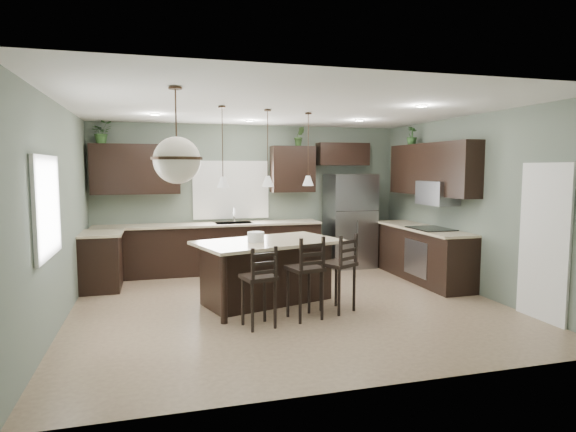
{
  "coord_description": "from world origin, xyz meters",
  "views": [
    {
      "loc": [
        -1.83,
        -6.55,
        1.97
      ],
      "look_at": [
        0.1,
        0.4,
        1.25
      ],
      "focal_mm": 30.0,
      "sensor_mm": 36.0,
      "label": 1
    }
  ],
  "objects_px": {
    "serving_dish": "(256,237)",
    "plant_back_left": "(102,132)",
    "bar_stool_left": "(259,286)",
    "refrigerator": "(350,221)",
    "kitchen_island": "(268,272)",
    "bar_stool_center": "(305,278)",
    "bar_stool_right": "(338,273)"
  },
  "relations": [
    {
      "from": "serving_dish",
      "to": "plant_back_left",
      "type": "xyz_separation_m",
      "value": [
        -2.24,
        2.45,
        1.6
      ]
    },
    {
      "from": "serving_dish",
      "to": "bar_stool_left",
      "type": "height_order",
      "value": "serving_dish"
    },
    {
      "from": "bar_stool_left",
      "to": "refrigerator",
      "type": "bearing_deg",
      "value": 38.98
    },
    {
      "from": "kitchen_island",
      "to": "plant_back_left",
      "type": "bearing_deg",
      "value": 118.72
    },
    {
      "from": "kitchen_island",
      "to": "plant_back_left",
      "type": "xyz_separation_m",
      "value": [
        -2.44,
        2.39,
        2.13
      ]
    },
    {
      "from": "bar_stool_left",
      "to": "bar_stool_center",
      "type": "distance_m",
      "value": 0.67
    },
    {
      "from": "kitchen_island",
      "to": "refrigerator",
      "type": "bearing_deg",
      "value": 27.81
    },
    {
      "from": "kitchen_island",
      "to": "serving_dish",
      "type": "relative_size",
      "value": 8.42
    },
    {
      "from": "serving_dish",
      "to": "bar_stool_center",
      "type": "distance_m",
      "value": 1.03
    },
    {
      "from": "bar_stool_center",
      "to": "plant_back_left",
      "type": "bearing_deg",
      "value": 117.08
    },
    {
      "from": "kitchen_island",
      "to": "bar_stool_right",
      "type": "distance_m",
      "value": 1.05
    },
    {
      "from": "refrigerator",
      "to": "kitchen_island",
      "type": "xyz_separation_m",
      "value": [
        -2.18,
        -2.15,
        -0.46
      ]
    },
    {
      "from": "kitchen_island",
      "to": "bar_stool_center",
      "type": "xyz_separation_m",
      "value": [
        0.29,
        -0.85,
        0.09
      ]
    },
    {
      "from": "refrigerator",
      "to": "bar_stool_center",
      "type": "relative_size",
      "value": 1.68
    },
    {
      "from": "bar_stool_left",
      "to": "bar_stool_center",
      "type": "relative_size",
      "value": 0.94
    },
    {
      "from": "kitchen_island",
      "to": "bar_stool_left",
      "type": "height_order",
      "value": "bar_stool_left"
    },
    {
      "from": "kitchen_island",
      "to": "serving_dish",
      "type": "bearing_deg",
      "value": -180.0
    },
    {
      "from": "serving_dish",
      "to": "bar_stool_left",
      "type": "relative_size",
      "value": 0.23
    },
    {
      "from": "kitchen_island",
      "to": "plant_back_left",
      "type": "relative_size",
      "value": 5.19
    },
    {
      "from": "bar_stool_left",
      "to": "plant_back_left",
      "type": "distance_m",
      "value": 4.5
    },
    {
      "from": "bar_stool_left",
      "to": "bar_stool_center",
      "type": "xyz_separation_m",
      "value": [
        0.65,
        0.16,
        0.03
      ]
    },
    {
      "from": "kitchen_island",
      "to": "bar_stool_left",
      "type": "relative_size",
      "value": 1.96
    },
    {
      "from": "bar_stool_center",
      "to": "bar_stool_right",
      "type": "height_order",
      "value": "bar_stool_center"
    },
    {
      "from": "serving_dish",
      "to": "refrigerator",
      "type": "bearing_deg",
      "value": 42.96
    },
    {
      "from": "kitchen_island",
      "to": "bar_stool_center",
      "type": "distance_m",
      "value": 0.9
    },
    {
      "from": "kitchen_island",
      "to": "bar_stool_left",
      "type": "distance_m",
      "value": 1.07
    },
    {
      "from": "serving_dish",
      "to": "kitchen_island",
      "type": "bearing_deg",
      "value": 16.8
    },
    {
      "from": "plant_back_left",
      "to": "bar_stool_center",
      "type": "bearing_deg",
      "value": -49.89
    },
    {
      "from": "refrigerator",
      "to": "bar_stool_right",
      "type": "relative_size",
      "value": 1.7
    },
    {
      "from": "bar_stool_center",
      "to": "bar_stool_right",
      "type": "distance_m",
      "value": 0.57
    },
    {
      "from": "serving_dish",
      "to": "plant_back_left",
      "type": "relative_size",
      "value": 0.62
    },
    {
      "from": "refrigerator",
      "to": "serving_dish",
      "type": "bearing_deg",
      "value": -137.04
    }
  ]
}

